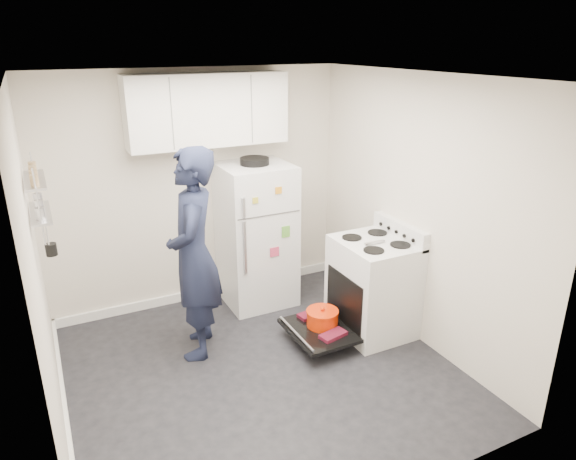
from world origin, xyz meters
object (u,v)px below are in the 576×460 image
refrigerator (256,234)px  person (194,255)px  electric_range (372,288)px  open_oven_door (320,324)px

refrigerator → person: person is taller
electric_range → person: 1.76m
person → electric_range: bearing=96.3°
electric_range → refrigerator: refrigerator is taller
electric_range → open_oven_door: (-0.56, 0.02, -0.27)m
person → refrigerator: bearing=148.3°
electric_range → open_oven_door: bearing=177.6°
electric_range → person: person is taller
open_oven_door → person: size_ratio=0.36×
person → open_oven_door: bearing=90.3°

